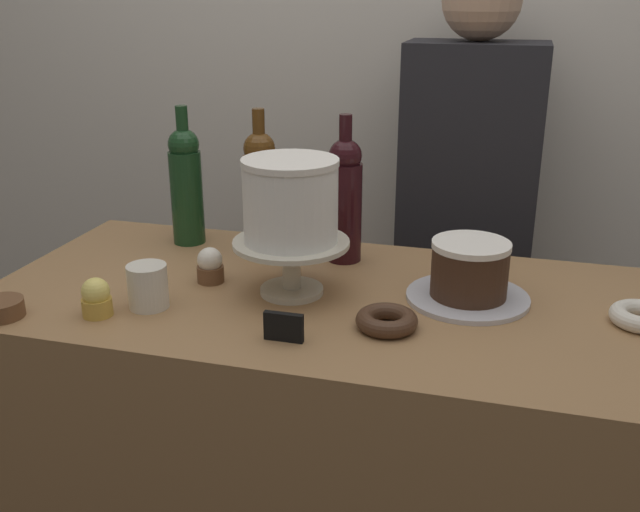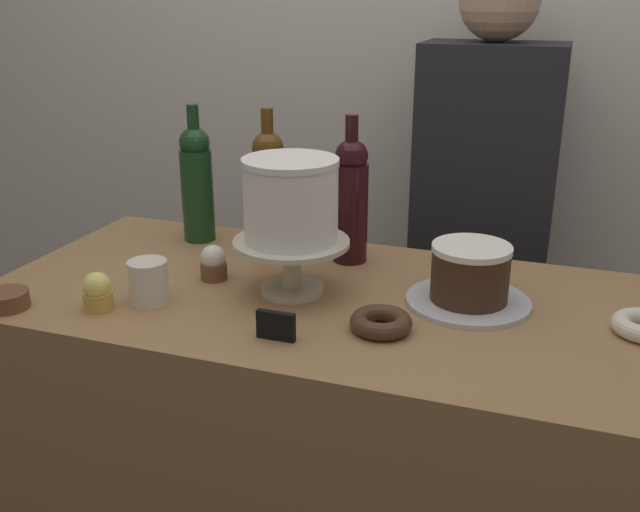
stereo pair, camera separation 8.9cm
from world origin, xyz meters
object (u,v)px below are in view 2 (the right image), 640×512
(wine_bottle_amber, at_px, (269,187))
(cake_stand_pedestal, at_px, (292,257))
(white_layer_cake, at_px, (291,200))
(barista_figure, at_px, (479,253))
(cupcake_lemon, at_px, (97,292))
(donut_chocolate, at_px, (381,322))
(price_sign_chalkboard, at_px, (276,326))
(cookie_stack, at_px, (7,300))
(chocolate_round_cake, at_px, (470,272))
(wine_bottle_dark_red, at_px, (349,198))
(cupcake_vanilla, at_px, (212,264))
(wine_bottle_green, at_px, (197,182))
(coffee_cup_ceramic, at_px, (149,282))

(wine_bottle_amber, bearing_deg, cake_stand_pedestal, -57.91)
(white_layer_cake, xyz_separation_m, barista_figure, (0.29, 0.68, -0.31))
(cupcake_lemon, xyz_separation_m, donut_chocolate, (0.53, 0.09, -0.02))
(price_sign_chalkboard, bearing_deg, cookie_stack, -174.86)
(chocolate_round_cake, xyz_separation_m, price_sign_chalkboard, (-0.29, -0.26, -0.04))
(barista_figure, bearing_deg, donut_chocolate, -95.55)
(donut_chocolate, bearing_deg, cupcake_lemon, -170.44)
(wine_bottle_dark_red, xyz_separation_m, cupcake_vanilla, (-0.23, -0.21, -0.11))
(wine_bottle_dark_red, distance_m, barista_figure, 0.58)
(cupcake_lemon, bearing_deg, cake_stand_pedestal, 31.96)
(cake_stand_pedestal, distance_m, wine_bottle_dark_red, 0.23)
(chocolate_round_cake, bearing_deg, white_layer_cake, -170.01)
(wine_bottle_green, bearing_deg, cookie_stack, -107.67)
(white_layer_cake, height_order, cupcake_vanilla, white_layer_cake)
(chocolate_round_cake, relative_size, barista_figure, 0.09)
(cake_stand_pedestal, height_order, cookie_stack, cake_stand_pedestal)
(wine_bottle_amber, bearing_deg, wine_bottle_dark_red, -6.86)
(chocolate_round_cake, bearing_deg, cupcake_vanilla, -174.28)
(wine_bottle_amber, relative_size, coffee_cup_ceramic, 3.83)
(chocolate_round_cake, bearing_deg, price_sign_chalkboard, -137.97)
(cake_stand_pedestal, relative_size, cupcake_vanilla, 3.09)
(wine_bottle_green, relative_size, donut_chocolate, 2.91)
(wine_bottle_green, height_order, cupcake_lemon, wine_bottle_green)
(wine_bottle_dark_red, relative_size, donut_chocolate, 2.91)
(wine_bottle_amber, height_order, price_sign_chalkboard, wine_bottle_amber)
(wine_bottle_amber, height_order, barista_figure, barista_figure)
(donut_chocolate, relative_size, price_sign_chalkboard, 1.60)
(coffee_cup_ceramic, bearing_deg, barista_figure, 56.87)
(barista_figure, bearing_deg, price_sign_chalkboard, -105.19)
(coffee_cup_ceramic, bearing_deg, chocolate_round_cake, 18.68)
(wine_bottle_amber, bearing_deg, coffee_cup_ceramic, -103.94)
(white_layer_cake, xyz_separation_m, cupcake_lemon, (-0.32, -0.20, -0.16))
(cake_stand_pedestal, xyz_separation_m, donut_chocolate, (0.21, -0.11, -0.06))
(chocolate_round_cake, relative_size, wine_bottle_dark_red, 0.46)
(wine_bottle_dark_red, distance_m, price_sign_chalkboard, 0.43)
(wine_bottle_amber, height_order, coffee_cup_ceramic, wine_bottle_amber)
(cake_stand_pedestal, height_order, cupcake_lemon, cake_stand_pedestal)
(white_layer_cake, xyz_separation_m, coffee_cup_ceramic, (-0.24, -0.14, -0.15))
(cupcake_lemon, distance_m, coffee_cup_ceramic, 0.10)
(barista_figure, bearing_deg, white_layer_cake, -113.12)
(cookie_stack, distance_m, coffee_cup_ceramic, 0.27)
(donut_chocolate, xyz_separation_m, barista_figure, (0.08, 0.79, -0.13))
(price_sign_chalkboard, bearing_deg, donut_chocolate, 30.15)
(cookie_stack, bearing_deg, barista_figure, 50.16)
(wine_bottle_amber, bearing_deg, barista_figure, 45.03)
(cupcake_vanilla, distance_m, donut_chocolate, 0.41)
(wine_bottle_amber, height_order, cupcake_lemon, wine_bottle_amber)
(coffee_cup_ceramic, bearing_deg, cake_stand_pedestal, 29.53)
(wine_bottle_green, xyz_separation_m, price_sign_chalkboard, (0.38, -0.43, -0.12))
(wine_bottle_green, bearing_deg, wine_bottle_amber, 2.10)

